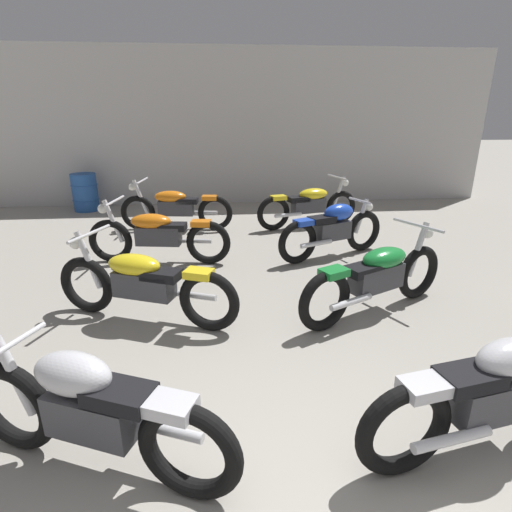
# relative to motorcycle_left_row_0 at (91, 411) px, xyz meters

# --- Properties ---
(back_wall) EXTENTS (12.57, 0.24, 3.60)m
(back_wall) POSITION_rel_motorcycle_left_row_0_xyz_m (1.25, 8.14, 1.34)
(back_wall) COLOR #BCBAB7
(back_wall) RESTS_ON ground
(motorcycle_left_row_0) EXTENTS (1.86, 0.85, 0.88)m
(motorcycle_left_row_0) POSITION_rel_motorcycle_left_row_0_xyz_m (0.00, 0.00, 0.00)
(motorcycle_left_row_0) COLOR black
(motorcycle_left_row_0) RESTS_ON ground
(motorcycle_left_row_1) EXTENTS (2.06, 1.00, 0.97)m
(motorcycle_left_row_1) POSITION_rel_motorcycle_left_row_0_xyz_m (-0.02, 2.00, -0.01)
(motorcycle_left_row_1) COLOR black
(motorcycle_left_row_1) RESTS_ON ground
(motorcycle_left_row_2) EXTENTS (2.16, 0.68, 0.97)m
(motorcycle_left_row_2) POSITION_rel_motorcycle_left_row_0_xyz_m (-0.10, 3.83, -0.01)
(motorcycle_left_row_2) COLOR black
(motorcycle_left_row_2) RESTS_ON ground
(motorcycle_left_row_3) EXTENTS (2.17, 0.68, 0.97)m
(motorcycle_left_row_3) POSITION_rel_motorcycle_left_row_0_xyz_m (-0.01, 5.66, -0.01)
(motorcycle_left_row_3) COLOR black
(motorcycle_left_row_3) RESTS_ON ground
(motorcycle_right_row_0) EXTENTS (1.96, 0.62, 0.88)m
(motorcycle_right_row_0) POSITION_rel_motorcycle_left_row_0_xyz_m (2.58, -0.08, 0.00)
(motorcycle_right_row_0) COLOR black
(motorcycle_right_row_0) RESTS_ON ground
(motorcycle_right_row_1) EXTENTS (1.99, 1.12, 0.97)m
(motorcycle_right_row_1) POSITION_rel_motorcycle_left_row_0_xyz_m (2.58, 1.95, -0.01)
(motorcycle_right_row_1) COLOR black
(motorcycle_right_row_1) RESTS_ON ground
(motorcycle_right_row_2) EXTENTS (1.86, 0.87, 0.88)m
(motorcycle_right_row_2) POSITION_rel_motorcycle_left_row_0_xyz_m (2.60, 3.86, 0.00)
(motorcycle_right_row_2) COLOR black
(motorcycle_right_row_2) RESTS_ON ground
(motorcycle_right_row_3) EXTENTS (2.12, 0.86, 0.97)m
(motorcycle_right_row_3) POSITION_rel_motorcycle_left_row_0_xyz_m (2.61, 5.64, -0.01)
(motorcycle_right_row_3) COLOR black
(motorcycle_right_row_3) RESTS_ON ground
(oil_drum) EXTENTS (0.59, 0.59, 0.85)m
(oil_drum) POSITION_rel_motorcycle_left_row_0_xyz_m (-2.23, 7.50, -0.03)
(oil_drum) COLOR #23519E
(oil_drum) RESTS_ON ground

